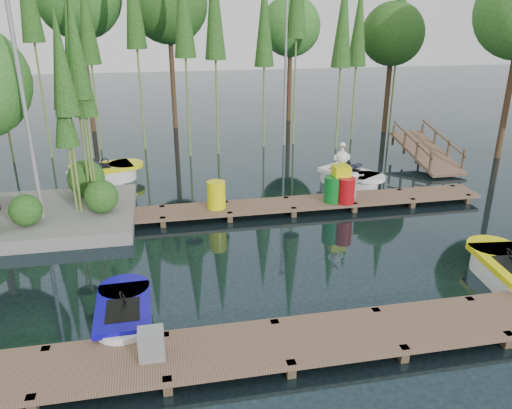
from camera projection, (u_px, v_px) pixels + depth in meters
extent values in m
plane|color=#1B2C32|center=(242.00, 250.00, 13.53)|extent=(90.00, 90.00, 0.00)
cube|color=brown|center=(282.00, 343.00, 9.33)|extent=(18.00, 1.50, 0.10)
cube|color=#4B3C29|center=(33.00, 409.00, 8.03)|extent=(0.16, 0.16, 0.50)
cube|color=#4B3C29|center=(48.00, 359.00, 9.18)|extent=(0.16, 0.16, 0.50)
cube|color=#4B3C29|center=(168.00, 391.00, 8.43)|extent=(0.16, 0.16, 0.50)
cube|color=#4B3C29|center=(166.00, 345.00, 9.58)|extent=(0.16, 0.16, 0.50)
cube|color=#4B3C29|center=(291.00, 374.00, 8.82)|extent=(0.16, 0.16, 0.50)
cube|color=#4B3C29|center=(274.00, 332.00, 9.97)|extent=(0.16, 0.16, 0.50)
cube|color=#4B3C29|center=(403.00, 358.00, 9.22)|extent=(0.16, 0.16, 0.50)
cube|color=#4B3C29|center=(375.00, 320.00, 10.37)|extent=(0.16, 0.16, 0.50)
cube|color=#4B3C29|center=(506.00, 344.00, 9.61)|extent=(0.16, 0.16, 0.50)
cube|color=#4B3C29|center=(468.00, 309.00, 10.76)|extent=(0.16, 0.16, 0.50)
cube|color=brown|center=(259.00, 206.00, 15.91)|extent=(15.00, 1.20, 0.10)
cube|color=#4B3C29|center=(19.00, 236.00, 14.24)|extent=(0.16, 0.16, 0.50)
cube|color=#4B3C29|center=(27.00, 223.00, 15.12)|extent=(0.16, 0.16, 0.50)
cube|color=#4B3C29|center=(93.00, 231.00, 14.62)|extent=(0.16, 0.16, 0.50)
cube|color=#4B3C29|center=(96.00, 218.00, 15.49)|extent=(0.16, 0.16, 0.50)
cube|color=#4B3C29|center=(163.00, 225.00, 14.99)|extent=(0.16, 0.16, 0.50)
cube|color=#4B3C29|center=(162.00, 213.00, 15.87)|extent=(0.16, 0.16, 0.50)
cube|color=#4B3C29|center=(230.00, 220.00, 15.36)|extent=(0.16, 0.16, 0.50)
cube|color=#4B3C29|center=(226.00, 209.00, 16.24)|extent=(0.16, 0.16, 0.50)
cube|color=#4B3C29|center=(294.00, 215.00, 15.73)|extent=(0.16, 0.16, 0.50)
cube|color=#4B3C29|center=(286.00, 204.00, 16.61)|extent=(0.16, 0.16, 0.50)
cube|color=#4B3C29|center=(354.00, 210.00, 16.11)|extent=(0.16, 0.16, 0.50)
cube|color=#4B3C29|center=(344.00, 200.00, 16.98)|extent=(0.16, 0.16, 0.50)
cube|color=#4B3C29|center=(412.00, 206.00, 16.48)|extent=(0.16, 0.16, 0.50)
cube|color=#4B3C29|center=(399.00, 196.00, 17.36)|extent=(0.16, 0.16, 0.50)
cube|color=#4B3C29|center=(467.00, 202.00, 16.85)|extent=(0.16, 0.16, 0.50)
cube|color=#4B3C29|center=(452.00, 192.00, 17.73)|extent=(0.16, 0.16, 0.50)
cube|color=gray|center=(30.00, 219.00, 15.11)|extent=(6.20, 4.20, 0.42)
sphere|color=#2D5F1F|center=(26.00, 210.00, 14.00)|extent=(0.90, 0.90, 0.90)
sphere|color=#2D5F1F|center=(86.00, 178.00, 16.21)|extent=(1.20, 1.20, 1.20)
sphere|color=#2D5F1F|center=(101.00, 196.00, 14.89)|extent=(1.00, 1.00, 1.00)
cylinder|color=olive|center=(81.00, 122.00, 14.94)|extent=(0.07, 0.07, 5.93)
cone|color=#2D5F1F|center=(71.00, 50.00, 14.20)|extent=(0.70, 0.70, 2.97)
cylinder|color=olive|center=(69.00, 128.00, 14.78)|extent=(0.07, 0.07, 5.66)
cone|color=#2D5F1F|center=(60.00, 58.00, 14.07)|extent=(0.70, 0.70, 2.83)
cylinder|color=olive|center=(89.00, 133.00, 15.13)|extent=(0.07, 0.07, 5.22)
cone|color=#2D5F1F|center=(81.00, 71.00, 14.47)|extent=(0.70, 0.70, 2.61)
cylinder|color=olive|center=(71.00, 134.00, 14.26)|extent=(0.07, 0.07, 5.53)
cone|color=#2D5F1F|center=(62.00, 65.00, 13.57)|extent=(0.70, 0.70, 2.76)
cylinder|color=olive|center=(70.00, 159.00, 14.63)|extent=(0.07, 0.07, 4.01)
cone|color=#2D5F1F|center=(63.00, 111.00, 14.12)|extent=(0.70, 0.70, 2.01)
cylinder|color=olive|center=(84.00, 119.00, 14.83)|extent=(0.07, 0.07, 6.11)
cone|color=#2D5F1F|center=(75.00, 44.00, 14.06)|extent=(0.70, 0.70, 3.05)
cylinder|color=#46301E|center=(509.00, 88.00, 21.10)|extent=(0.26, 0.26, 6.06)
cylinder|color=#46301E|center=(388.00, 85.00, 26.03)|extent=(0.26, 0.26, 5.02)
sphere|color=#2D5F1F|center=(393.00, 34.00, 25.13)|extent=(3.16, 3.16, 3.16)
cylinder|color=#46301E|center=(290.00, 75.00, 28.91)|extent=(0.26, 0.26, 5.31)
sphere|color=#3A7D2C|center=(291.00, 26.00, 27.96)|extent=(3.34, 3.34, 3.34)
cylinder|color=#46301E|center=(172.00, 68.00, 26.86)|extent=(0.26, 0.26, 6.46)
sphere|color=#2D5F1F|center=(168.00, 4.00, 25.69)|extent=(4.06, 4.06, 4.06)
cylinder|color=#46301E|center=(86.00, 66.00, 25.95)|extent=(0.26, 0.26, 6.85)
cylinder|color=olive|center=(35.00, 44.00, 20.46)|extent=(0.09, 0.09, 9.66)
cylinder|color=olive|center=(92.00, 65.00, 22.12)|extent=(0.09, 0.09, 7.69)
cone|color=#2D5F1F|center=(86.00, 13.00, 21.34)|extent=(0.90, 0.90, 4.23)
cylinder|color=olive|center=(137.00, 50.00, 21.93)|extent=(0.09, 0.09, 8.99)
cylinder|color=olive|center=(186.00, 59.00, 20.93)|extent=(0.09, 0.09, 8.44)
cylinder|color=olive|center=(216.00, 61.00, 21.32)|extent=(0.09, 0.09, 8.22)
cone|color=#2D5F1F|center=(214.00, 3.00, 20.50)|extent=(0.90, 0.90, 4.52)
cylinder|color=olive|center=(264.00, 67.00, 22.69)|extent=(0.09, 0.09, 7.41)
cone|color=#2D5F1F|center=(264.00, 19.00, 21.94)|extent=(0.90, 0.90, 4.07)
cylinder|color=olive|center=(296.00, 39.00, 22.75)|extent=(0.09, 0.09, 9.77)
cylinder|color=olive|center=(340.00, 68.00, 22.34)|extent=(0.09, 0.09, 7.40)
cone|color=#2D5F1F|center=(343.00, 19.00, 21.60)|extent=(0.90, 0.90, 4.07)
cylinder|color=olive|center=(356.00, 67.00, 24.10)|extent=(0.09, 0.09, 7.14)
cone|color=#2D5F1F|center=(359.00, 23.00, 23.38)|extent=(0.90, 0.90, 3.93)
cylinder|color=olive|center=(397.00, 49.00, 25.22)|extent=(0.09, 0.09, 8.61)
cylinder|color=gray|center=(25.00, 112.00, 13.55)|extent=(0.12, 0.12, 7.00)
cylinder|color=gray|center=(285.00, 71.00, 23.07)|extent=(0.12, 0.12, 7.00)
cube|color=brown|center=(426.00, 152.00, 20.93)|extent=(1.50, 3.94, 0.95)
cube|color=#4B3C29|center=(431.00, 163.00, 19.33)|extent=(0.08, 0.08, 0.90)
cube|color=#4B3C29|center=(417.00, 153.00, 20.29)|extent=(0.08, 0.08, 0.90)
cube|color=#4B3C29|center=(405.00, 143.00, 21.26)|extent=(0.08, 0.08, 0.90)
cube|color=#4B3C29|center=(393.00, 135.00, 22.23)|extent=(0.08, 0.08, 0.90)
cube|color=brown|center=(412.00, 139.00, 20.59)|extent=(0.06, 3.54, 0.83)
cube|color=#4B3C29|center=(463.00, 161.00, 19.58)|extent=(0.08, 0.08, 0.90)
cube|color=#4B3C29|center=(448.00, 151.00, 20.55)|extent=(0.08, 0.08, 0.90)
cube|color=#4B3C29|center=(435.00, 142.00, 21.52)|extent=(0.08, 0.08, 0.90)
cube|color=#4B3C29|center=(422.00, 134.00, 22.49)|extent=(0.08, 0.08, 0.90)
cube|color=brown|center=(443.00, 137.00, 20.85)|extent=(0.06, 3.54, 0.83)
cube|color=white|center=(125.00, 319.00, 10.17)|extent=(1.09, 1.10, 0.49)
cylinder|color=white|center=(125.00, 305.00, 10.66)|extent=(1.09, 1.09, 0.49)
cylinder|color=white|center=(124.00, 335.00, 9.69)|extent=(1.09, 1.09, 0.49)
cube|color=#0D06A3|center=(123.00, 308.00, 10.08)|extent=(1.12, 1.88, 0.12)
cylinder|color=#0D06A3|center=(124.00, 288.00, 10.79)|extent=(1.11, 1.11, 0.12)
cube|color=black|center=(123.00, 311.00, 9.90)|extent=(0.68, 0.89, 0.05)
torus|color=black|center=(123.00, 297.00, 10.14)|extent=(0.14, 0.25, 0.24)
cube|color=white|center=(510.00, 275.00, 11.83)|extent=(1.33, 1.34, 0.55)
cylinder|color=white|center=(496.00, 263.00, 12.40)|extent=(1.33, 1.33, 0.55)
cube|color=yellow|center=(512.00, 264.00, 11.72)|extent=(1.45, 2.22, 0.14)
cylinder|color=yellow|center=(492.00, 247.00, 12.54)|extent=(1.36, 1.36, 0.14)
torus|color=black|center=(510.00, 253.00, 11.79)|extent=(0.18, 0.29, 0.27)
cube|color=white|center=(102.00, 176.00, 18.98)|extent=(1.59, 1.58, 0.59)
cylinder|color=white|center=(119.00, 174.00, 19.25)|extent=(1.58, 1.58, 0.59)
cylinder|color=white|center=(85.00, 178.00, 18.70)|extent=(1.58, 1.58, 0.59)
cube|color=yellow|center=(101.00, 168.00, 18.86)|extent=(2.50, 1.86, 0.15)
cylinder|color=yellow|center=(126.00, 165.00, 19.26)|extent=(1.61, 1.61, 0.15)
cube|color=black|center=(95.00, 167.00, 18.75)|extent=(1.23, 1.05, 0.06)
torus|color=black|center=(105.00, 162.00, 18.85)|extent=(0.33, 0.23, 0.28)
imported|color=#1E1E2D|center=(93.00, 161.00, 18.64)|extent=(0.54, 0.46, 1.04)
cube|color=white|center=(348.00, 180.00, 18.61)|extent=(1.63, 1.63, 0.54)
cylinder|color=white|center=(362.00, 183.00, 18.21)|extent=(1.62, 1.62, 0.54)
cylinder|color=white|center=(336.00, 176.00, 19.01)|extent=(1.62, 1.62, 0.54)
cube|color=white|center=(349.00, 172.00, 18.50)|extent=(2.10, 2.37, 0.14)
cylinder|color=white|center=(368.00, 177.00, 17.92)|extent=(1.65, 1.65, 0.14)
cube|color=black|center=(345.00, 170.00, 18.62)|extent=(1.13, 1.21, 0.06)
torus|color=black|center=(353.00, 168.00, 18.33)|extent=(0.27, 0.31, 0.26)
imported|color=#1E1E2D|center=(344.00, 164.00, 18.58)|extent=(0.46, 0.49, 0.88)
imported|color=#1E1E2D|center=(357.00, 166.00, 18.59)|extent=(0.35, 0.38, 0.67)
cube|color=gray|center=(151.00, 344.00, 8.77)|extent=(0.45, 0.38, 0.55)
cylinder|color=yellow|center=(216.00, 195.00, 15.49)|extent=(0.57, 0.57, 0.86)
cylinder|color=#0B6A1F|center=(333.00, 189.00, 16.00)|extent=(0.56, 0.56, 0.84)
cylinder|color=white|center=(346.00, 185.00, 16.36)|extent=(0.56, 0.56, 0.84)
cylinder|color=#AD0C11|center=(346.00, 191.00, 15.90)|extent=(0.56, 0.56, 0.84)
cube|color=yellow|center=(341.00, 171.00, 15.93)|extent=(0.51, 0.51, 0.33)
sphere|color=white|center=(342.00, 157.00, 15.77)|extent=(0.41, 0.41, 0.41)
cylinder|color=white|center=(342.00, 150.00, 15.69)|extent=(0.09, 0.09, 0.28)
sphere|color=white|center=(343.00, 145.00, 15.63)|extent=(0.19, 0.19, 0.19)
cone|color=orange|center=(345.00, 147.00, 15.47)|extent=(0.09, 0.28, 0.09)
cube|color=white|center=(342.00, 157.00, 15.77)|extent=(0.51, 0.06, 0.17)
cylinder|color=gray|center=(355.00, 188.00, 16.37)|extent=(0.11, 0.11, 0.67)
sphere|color=white|center=(356.00, 175.00, 16.21)|extent=(0.22, 0.22, 0.22)
cube|color=gray|center=(356.00, 175.00, 16.21)|extent=(0.55, 0.04, 0.04)
cone|color=orange|center=(357.00, 177.00, 16.08)|extent=(0.04, 0.11, 0.04)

